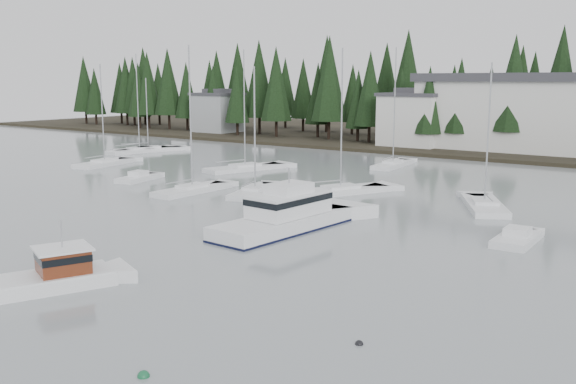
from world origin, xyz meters
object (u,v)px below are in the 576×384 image
object	(u,v)px
sailboat_1	(148,151)
sailboat_3	(105,165)
sailboat_5	(255,193)
harbor_inn	(520,113)
sailboat_7	(484,208)
house_west	(413,118)
house_far_west	(217,111)
lobster_boat_brown	(39,281)
sailboat_9	(393,166)
cabin_cruiser_center	(285,219)
sailboat_6	(341,193)
sailboat_10	(245,170)
runabout_0	(139,179)
sailboat_12	(140,152)
runabout_1	(517,241)
sailboat_13	(192,191)

from	to	relation	value
sailboat_1	sailboat_3	bearing A→B (deg)	-125.73
sailboat_5	harbor_inn	bearing A→B (deg)	-29.32
sailboat_7	harbor_inn	bearing A→B (deg)	-15.27
house_west	sailboat_7	bearing A→B (deg)	-57.31
house_far_west	lobster_boat_brown	bearing A→B (deg)	-53.15
house_west	harbor_inn	distance (m)	15.45
harbor_inn	sailboat_7	xyz separation A→B (m)	(9.99, -42.35, -5.71)
sailboat_9	lobster_boat_brown	bearing A→B (deg)	-178.95
cabin_cruiser_center	sailboat_6	bearing A→B (deg)	21.05
sailboat_10	cabin_cruiser_center	bearing A→B (deg)	-118.13
sailboat_7	runabout_0	bearing A→B (deg)	72.80
sailboat_6	house_west	bearing A→B (deg)	41.91
sailboat_6	sailboat_9	size ratio (longest dim) A/B	0.93
house_far_west	sailboat_12	distance (m)	32.46
sailboat_6	runabout_1	size ratio (longest dim) A/B	2.67
house_far_west	sailboat_3	size ratio (longest dim) A/B	0.66
harbor_inn	lobster_boat_brown	world-z (taller)	harbor_inn
sailboat_7	sailboat_10	distance (m)	31.04
sailboat_1	sailboat_5	world-z (taller)	sailboat_5
lobster_boat_brown	house_west	bearing A→B (deg)	33.37
house_far_west	harbor_inn	world-z (taller)	harbor_inn
sailboat_1	sailboat_7	xyz separation A→B (m)	(54.94, -12.55, 0.01)
sailboat_12	sailboat_13	distance (m)	36.23
house_far_west	lobster_boat_brown	world-z (taller)	house_far_west
sailboat_13	runabout_1	xyz separation A→B (m)	(30.53, -1.14, 0.04)
sailboat_3	sailboat_10	bearing A→B (deg)	-78.82
cabin_cruiser_center	sailboat_1	size ratio (longest dim) A/B	1.08
sailboat_13	runabout_1	bearing A→B (deg)	-92.72
house_west	sailboat_5	xyz separation A→B (m)	(5.51, -44.96, -4.58)
sailboat_6	sailboat_13	xyz separation A→B (m)	(-11.58, -7.79, 0.02)
sailboat_12	lobster_boat_brown	bearing A→B (deg)	-131.78
house_west	sailboat_10	size ratio (longest dim) A/B	0.66
sailboat_7	sailboat_10	bearing A→B (deg)	50.91
sailboat_3	sailboat_10	xyz separation A→B (m)	(16.91, 6.90, 0.00)
sailboat_1	runabout_0	distance (m)	28.20
harbor_inn	sailboat_1	xyz separation A→B (m)	(-44.95, -29.79, -5.72)
house_west	cabin_cruiser_center	size ratio (longest dim) A/B	0.79
sailboat_3	sailboat_5	xyz separation A→B (m)	(27.91, -4.74, 0.00)
harbor_inn	sailboat_1	world-z (taller)	harbor_inn
sailboat_5	house_west	bearing A→B (deg)	-11.16
sailboat_13	sailboat_10	bearing A→B (deg)	20.73
house_far_west	sailboat_13	size ratio (longest dim) A/B	0.60
house_west	sailboat_12	xyz separation A→B (m)	(-30.16, -27.91, -4.58)
sailboat_1	sailboat_7	distance (m)	56.35
sailboat_10	sailboat_13	xyz separation A→B (m)	(5.63, -14.44, 0.02)
sailboat_7	lobster_boat_brown	bearing A→B (deg)	133.49
cabin_cruiser_center	sailboat_1	world-z (taller)	sailboat_1
lobster_boat_brown	sailboat_13	distance (m)	28.65
house_far_west	runabout_1	world-z (taller)	house_far_west
sailboat_7	sailboat_12	world-z (taller)	sailboat_12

